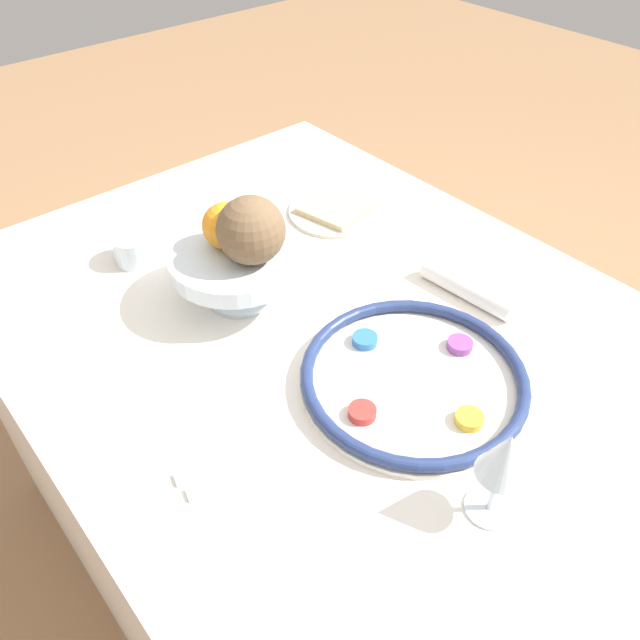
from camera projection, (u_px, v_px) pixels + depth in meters
The scene contains 13 objects.
ground_plane at pixel (365, 588), 1.47m from camera, with size 8.00×8.00×0.00m, color #99704C.
dining_table at pixel (374, 501), 1.22m from camera, with size 1.58×0.96×0.74m.
seder_plate at pixel (414, 378), 0.94m from camera, with size 0.34×0.34×0.03m.
wine_glass at pixel (505, 459), 0.72m from camera, with size 0.06×0.06×0.15m.
fruit_stand at pixel (236, 262), 1.05m from camera, with size 0.23×0.23×0.10m.
orange_fruit at pixel (226, 226), 1.02m from camera, with size 0.08×0.08×0.08m.
coconut at pixel (251, 230), 0.99m from camera, with size 0.11×0.11×0.11m.
bread_plate at pixel (336, 210), 1.31m from camera, with size 0.20×0.20×0.02m.
napkin_roll at pixel (468, 289), 1.09m from camera, with size 0.18×0.05×0.04m.
cup_mid at pixel (134, 249), 1.17m from camera, with size 0.08×0.08×0.06m.
fork_left at pixel (248, 472), 0.83m from camera, with size 0.06×0.17×0.01m.
fork_right at pixel (235, 458), 0.85m from camera, with size 0.06×0.17×0.01m.
spoon at pixel (477, 285), 1.13m from camera, with size 0.15×0.05×0.01m.
Camera 1 is at (-0.45, 0.52, 1.45)m, focal length 35.00 mm.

